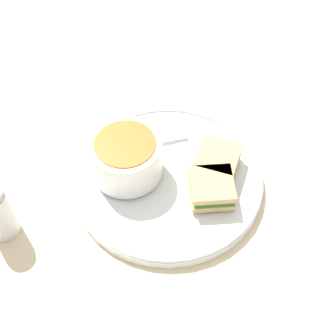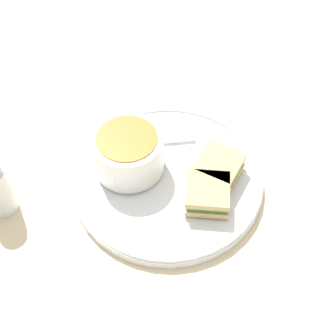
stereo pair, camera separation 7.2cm
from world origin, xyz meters
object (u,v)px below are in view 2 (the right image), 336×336
(spoon, at_px, (139,143))
(sandwich_half_near, at_px, (207,194))
(sandwich_half_far, at_px, (219,166))
(soup_bowl, at_px, (128,152))

(spoon, height_order, sandwich_half_near, sandwich_half_near)
(sandwich_half_far, bearing_deg, sandwich_half_near, 66.46)
(soup_bowl, bearing_deg, spoon, -108.75)
(soup_bowl, relative_size, spoon, 0.86)
(soup_bowl, distance_m, sandwich_half_near, 0.14)
(spoon, xyz_separation_m, sandwich_half_far, (-0.13, 0.06, 0.01))
(sandwich_half_near, bearing_deg, sandwich_half_far, -113.54)
(spoon, relative_size, sandwich_half_near, 1.74)
(spoon, height_order, sandwich_half_far, sandwich_half_far)
(spoon, bearing_deg, sandwich_half_far, 148.80)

